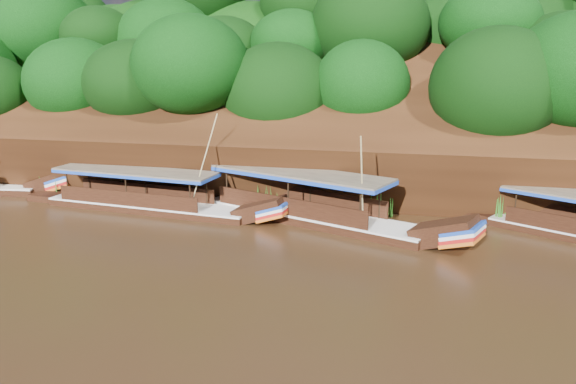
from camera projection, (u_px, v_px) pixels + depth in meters
name	position (u px, v px, depth m)	size (l,w,h in m)	color
ground	(337.00, 280.00, 21.96)	(160.00, 160.00, 0.00)	black
riverbank	(378.00, 144.00, 43.02)	(120.00, 30.06, 19.40)	black
boat_1	(325.00, 213.00, 28.99)	(14.75, 7.57, 5.48)	black
boat_2	(160.00, 203.00, 31.36)	(14.55, 3.60, 6.00)	black
reeds	(301.00, 196.00, 31.42)	(48.20, 2.33, 2.04)	#2B691A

